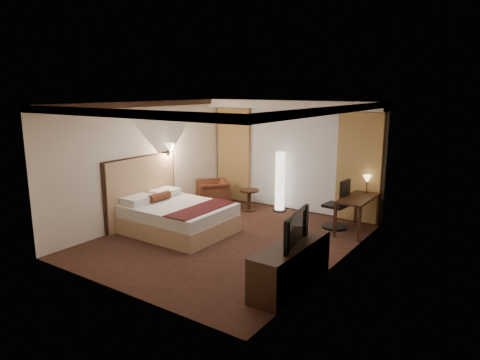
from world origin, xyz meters
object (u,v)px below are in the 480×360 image
Objects in this scene: bed at (178,218)px; side_table at (249,200)px; dresser at (291,265)px; armchair at (213,193)px; office_chair at (335,204)px; television at (290,225)px; desk at (357,214)px; floor_lamp at (280,182)px.

bed is 3.98× the size of side_table.
dresser is (2.80, -3.13, 0.08)m from side_table.
armchair is at bearing 105.99° from bed.
office_chair is (2.61, 2.12, 0.24)m from bed.
armchair is at bearing -158.66° from side_table.
bed is 2.05× the size of television.
dresser is (3.67, -2.79, -0.05)m from armchair.
armchair reaches higher than dresser.
desk is at bearing 35.04° from bed.
floor_lamp is at bearing 168.53° from office_chair.
bed is 2.65× the size of armchair.
dresser is at bearing -75.29° from office_chair.
bed is at bearing -110.68° from floor_lamp.
side_table is 0.41× the size of desk.
desk is (2.75, -0.04, 0.11)m from side_table.
office_chair is (-0.48, -0.05, 0.17)m from desk.
armchair is 1.71m from floor_lamp.
side_table is at bearing -177.48° from office_chair.
television is (3.64, -2.79, 0.58)m from armchair.
bed is at bearing -144.96° from desk.
television is (0.50, -3.03, 0.43)m from office_chair.
desk reaches higher than side_table.
television reaches higher than dresser.
television reaches higher than bed.
dresser is at bearing -99.10° from television.
floor_lamp is at bearing 22.14° from television.
side_table is at bearing 32.47° from television.
side_table is at bearing -149.07° from floor_lamp.
bed is at bearing -30.46° from armchair.
desk is 1.27× the size of television.
television is at bearing -89.63° from desk.
floor_lamp is at bearing 30.93° from side_table.
desk is at bearing 48.24° from armchair.
dresser is at bearing -48.13° from side_table.
desk is 3.08m from dresser.
armchair is 3.64m from desk.
armchair is at bearing 43.50° from television.
dresser is 1.72× the size of television.
bed is at bearing 163.70° from dresser.
television is at bearing -75.84° from office_chair.
floor_lamp is (1.51, 0.73, 0.35)m from armchair.
office_chair is 0.62× the size of dresser.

